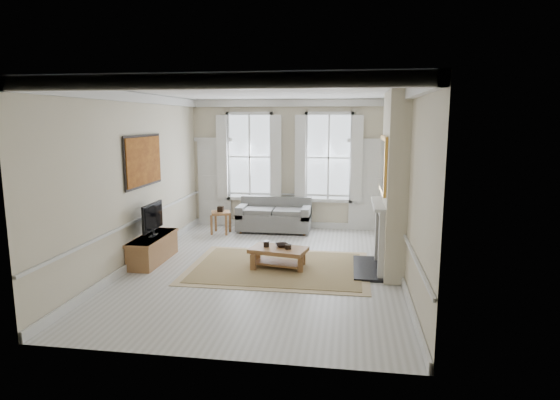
% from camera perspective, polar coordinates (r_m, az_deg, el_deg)
% --- Properties ---
extents(floor, '(7.20, 7.20, 0.00)m').
position_cam_1_polar(floor, '(9.30, -1.84, -8.26)').
color(floor, '#B7B5AD').
rests_on(floor, ground).
extents(ceiling, '(7.20, 7.20, 0.00)m').
position_cam_1_polar(ceiling, '(8.86, -1.96, 13.14)').
color(ceiling, white).
rests_on(ceiling, back_wall).
extents(back_wall, '(5.20, 0.00, 5.20)m').
position_cam_1_polar(back_wall, '(12.46, 1.10, 4.35)').
color(back_wall, beige).
rests_on(back_wall, floor).
extents(left_wall, '(0.00, 7.20, 7.20)m').
position_cam_1_polar(left_wall, '(9.73, -17.14, 2.38)').
color(left_wall, beige).
rests_on(left_wall, floor).
extents(right_wall, '(0.00, 7.20, 7.20)m').
position_cam_1_polar(right_wall, '(8.84, 14.93, 1.78)').
color(right_wall, beige).
rests_on(right_wall, floor).
extents(window_left, '(1.26, 0.20, 2.20)m').
position_cam_1_polar(window_left, '(12.57, -3.70, 5.29)').
color(window_left, '#B2BCC6').
rests_on(window_left, back_wall).
extents(window_right, '(1.26, 0.20, 2.20)m').
position_cam_1_polar(window_right, '(12.30, 5.94, 5.16)').
color(window_right, '#B2BCC6').
rests_on(window_right, back_wall).
extents(door_left, '(0.90, 0.08, 2.30)m').
position_cam_1_polar(door_left, '(12.91, -8.00, 1.98)').
color(door_left, silver).
rests_on(door_left, floor).
extents(door_right, '(0.90, 0.08, 2.30)m').
position_cam_1_polar(door_right, '(12.39, 10.51, 1.59)').
color(door_right, silver).
rests_on(door_right, floor).
extents(painting, '(0.05, 1.66, 1.06)m').
position_cam_1_polar(painting, '(9.95, -16.29, 4.61)').
color(painting, '#AD641D').
rests_on(painting, left_wall).
extents(chimney_breast, '(0.35, 1.70, 3.38)m').
position_cam_1_polar(chimney_breast, '(9.02, 13.69, 1.98)').
color(chimney_breast, beige).
rests_on(chimney_breast, floor).
extents(hearth, '(0.55, 1.50, 0.05)m').
position_cam_1_polar(hearth, '(9.36, 10.65, -8.16)').
color(hearth, black).
rests_on(hearth, floor).
extents(fireplace, '(0.21, 1.45, 1.33)m').
position_cam_1_polar(fireplace, '(9.18, 12.04, -3.97)').
color(fireplace, silver).
rests_on(fireplace, floor).
extents(mirror, '(0.06, 1.26, 1.06)m').
position_cam_1_polar(mirror, '(8.96, 12.41, 4.24)').
color(mirror, gold).
rests_on(mirror, chimney_breast).
extents(sofa, '(1.88, 0.91, 0.87)m').
position_cam_1_polar(sofa, '(12.23, -0.67, -2.10)').
color(sofa, slate).
rests_on(sofa, floor).
extents(side_table, '(0.58, 0.58, 0.56)m').
position_cam_1_polar(side_table, '(12.03, -7.24, -1.94)').
color(side_table, brown).
rests_on(side_table, floor).
extents(rug, '(3.50, 2.60, 0.02)m').
position_cam_1_polar(rug, '(9.29, -0.19, -8.20)').
color(rug, olive).
rests_on(rug, floor).
extents(coffee_table, '(1.18, 0.83, 0.40)m').
position_cam_1_polar(coffee_table, '(9.20, -0.19, -6.34)').
color(coffee_table, brown).
rests_on(coffee_table, rug).
extents(ceramic_pot_a, '(0.11, 0.11, 0.11)m').
position_cam_1_polar(ceramic_pot_a, '(9.25, -1.68, -5.38)').
color(ceramic_pot_a, black).
rests_on(ceramic_pot_a, coffee_table).
extents(ceramic_pot_b, '(0.12, 0.12, 0.09)m').
position_cam_1_polar(ceramic_pot_b, '(9.09, 1.01, -5.74)').
color(ceramic_pot_b, black).
rests_on(ceramic_pot_b, coffee_table).
extents(bowl, '(0.33, 0.33, 0.06)m').
position_cam_1_polar(bowl, '(9.26, 0.21, -5.53)').
color(bowl, black).
rests_on(bowl, coffee_table).
extents(tv_stand, '(0.48, 1.51, 0.54)m').
position_cam_1_polar(tv_stand, '(9.96, -15.21, -5.77)').
color(tv_stand, brown).
rests_on(tv_stand, floor).
extents(tv, '(0.08, 0.90, 0.68)m').
position_cam_1_polar(tv, '(9.80, -15.26, -2.03)').
color(tv, black).
rests_on(tv, tv_stand).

